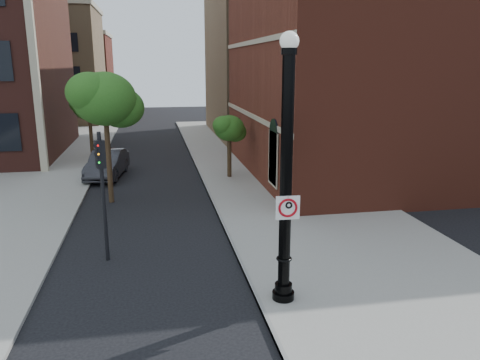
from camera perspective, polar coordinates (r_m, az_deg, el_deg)
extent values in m
plane|color=black|center=(13.54, -7.15, -14.15)|extent=(120.00, 120.00, 0.00)
cube|color=gray|center=(23.76, 5.83, -1.46)|extent=(8.00, 60.00, 0.12)
cube|color=gray|center=(31.73, -25.81, 1.13)|extent=(10.00, 50.00, 0.12)
cube|color=gray|center=(22.97, -3.67, -1.93)|extent=(0.10, 60.00, 0.14)
cube|color=maroon|center=(30.79, 22.47, 12.30)|extent=(22.00, 16.00, 12.00)
cube|color=black|center=(22.09, 4.09, 2.57)|extent=(0.08, 1.40, 2.40)
cube|color=#B4A98C|center=(26.68, 1.43, 7.83)|extent=(0.06, 16.00, 0.25)
cube|color=#B4A98C|center=(26.55, 1.48, 16.45)|extent=(0.06, 16.00, 0.25)
cube|color=#B4A98C|center=(29.65, -23.92, 14.08)|extent=(0.40, 0.40, 14.00)
cube|color=#997A53|center=(57.09, -22.78, 12.58)|extent=(12.00, 12.00, 12.00)
cube|color=maroon|center=(70.88, -20.40, 12.05)|extent=(12.00, 12.00, 10.00)
cube|color=#997A53|center=(45.10, 11.28, 14.55)|extent=(22.00, 14.00, 14.00)
cylinder|color=black|center=(13.23, 5.28, -14.01)|extent=(0.60, 0.60, 0.32)
cylinder|color=black|center=(13.11, 5.31, -12.97)|extent=(0.47, 0.47, 0.27)
cylinder|color=black|center=(12.05, 5.63, -0.09)|extent=(0.32, 0.32, 6.24)
torus|color=black|center=(12.74, 5.39, -9.52)|extent=(0.43, 0.43, 0.06)
cylinder|color=black|center=(11.69, 6.01, 15.34)|extent=(0.39, 0.39, 0.16)
sphere|color=silver|center=(11.70, 6.04, 16.50)|extent=(0.47, 0.47, 0.47)
cube|color=white|center=(12.07, 5.84, -3.39)|extent=(0.63, 0.06, 0.63)
cube|color=black|center=(11.98, 5.88, -2.06)|extent=(0.63, 0.05, 0.05)
cube|color=black|center=(12.16, 5.81, -4.69)|extent=(0.63, 0.05, 0.05)
cube|color=black|center=(12.01, 4.49, -3.45)|extent=(0.05, 0.01, 0.63)
cube|color=black|center=(12.13, 7.18, -3.33)|extent=(0.05, 0.01, 0.63)
torus|color=#AE0611|center=(12.07, 5.84, -3.39)|extent=(0.51, 0.09, 0.51)
cube|color=#AE0611|center=(12.07, 5.84, -3.39)|extent=(0.36, 0.03, 0.36)
cube|color=black|center=(12.05, 5.57, -3.40)|extent=(0.06, 0.01, 0.29)
torus|color=black|center=(12.05, 5.97, -3.07)|extent=(0.20, 0.07, 0.20)
cylinder|color=black|center=(11.98, 5.87, -2.09)|extent=(0.03, 0.02, 0.03)
imported|color=#29292E|center=(27.87, -15.89, 1.89)|extent=(2.33, 4.90, 1.55)
cylinder|color=black|center=(15.72, -16.31, -2.12)|extent=(0.13, 0.13, 4.30)
cube|color=black|center=(15.40, -16.67, 3.01)|extent=(0.35, 0.34, 0.90)
sphere|color=#E50505|center=(15.22, -17.03, 4.07)|extent=(0.16, 0.16, 0.16)
sphere|color=#FF8C00|center=(15.27, -16.95, 3.07)|extent=(0.16, 0.16, 0.16)
sphere|color=#00E519|center=(15.32, -16.88, 2.09)|extent=(0.16, 0.16, 0.16)
cylinder|color=black|center=(18.26, 5.74, 1.18)|extent=(0.14, 0.14, 4.67)
cube|color=black|center=(17.98, 5.86, 6.02)|extent=(0.32, 0.31, 0.97)
sphere|color=#E50505|center=(17.79, 6.09, 7.04)|extent=(0.18, 0.18, 0.18)
sphere|color=#FF8C00|center=(17.83, 6.06, 6.11)|extent=(0.18, 0.18, 0.18)
sphere|color=#00E519|center=(17.87, 6.04, 5.18)|extent=(0.18, 0.18, 0.18)
cylinder|color=#999999|center=(19.33, 5.72, 3.14)|extent=(0.11, 0.11, 5.49)
cylinder|color=black|center=(22.46, -15.74, 2.93)|extent=(0.24, 0.24, 4.51)
ellipsoid|color=#205015|center=(22.14, -16.19, 9.48)|extent=(2.83, 2.83, 2.41)
ellipsoid|color=#205015|center=(22.63, -14.35, 8.54)|extent=(2.19, 2.19, 1.86)
ellipsoid|color=#205015|center=(21.79, -17.87, 10.15)|extent=(2.06, 2.06, 1.75)
cylinder|color=black|center=(33.12, -17.70, 5.21)|extent=(0.24, 0.24, 3.36)
ellipsoid|color=#205015|center=(32.90, -17.95, 8.51)|extent=(2.11, 2.11, 1.79)
ellipsoid|color=#205015|center=(33.25, -17.00, 8.04)|extent=(1.63, 1.63, 1.39)
ellipsoid|color=#205015|center=(32.65, -18.80, 8.83)|extent=(1.53, 1.53, 1.30)
cylinder|color=black|center=(26.37, -1.31, 3.03)|extent=(0.24, 0.24, 2.69)
ellipsoid|color=#205015|center=(26.12, -1.33, 6.34)|extent=(1.69, 1.69, 1.44)
ellipsoid|color=#205015|center=(26.52, -0.61, 5.88)|extent=(1.31, 1.31, 1.11)
ellipsoid|color=#205015|center=(25.81, -2.01, 6.68)|extent=(1.23, 1.23, 1.05)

